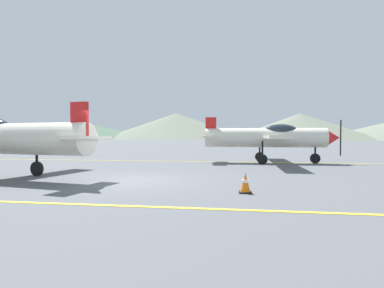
# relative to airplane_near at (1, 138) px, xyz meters

# --- Properties ---
(ground_plane) EXTENTS (400.00, 400.00, 0.00)m
(ground_plane) POSITION_rel_airplane_near_xyz_m (4.97, 0.31, -1.58)
(ground_plane) COLOR #54565B
(apron_line_near) EXTENTS (80.00, 0.16, 0.01)m
(apron_line_near) POSITION_rel_airplane_near_xyz_m (4.97, -3.79, -1.57)
(apron_line_near) COLOR yellow
(apron_line_near) RESTS_ON ground_plane
(apron_line_far) EXTENTS (80.00, 0.16, 0.01)m
(apron_line_far) POSITION_rel_airplane_near_xyz_m (4.97, 9.21, -1.57)
(apron_line_far) COLOR yellow
(apron_line_far) RESTS_ON ground_plane
(airplane_near) EXTENTS (8.19, 9.36, 2.80)m
(airplane_near) POSITION_rel_airplane_near_xyz_m (0.00, 0.00, 0.00)
(airplane_near) COLOR silver
(airplane_near) RESTS_ON ground_plane
(airplane_mid) EXTENTS (8.07, 9.32, 2.80)m
(airplane_mid) POSITION_rel_airplane_near_xyz_m (10.73, 9.02, 0.00)
(airplane_mid) COLOR silver
(airplane_mid) RESTS_ON ground_plane
(traffic_cone_side) EXTENTS (0.36, 0.36, 0.59)m
(traffic_cone_side) POSITION_rel_airplane_near_xyz_m (9.12, -1.61, -1.29)
(traffic_cone_side) COLOR black
(traffic_cone_side) RESTS_ON ground_plane
(hill_left) EXTENTS (52.29, 52.29, 7.22)m
(hill_left) POSITION_rel_airplane_near_xyz_m (-65.45, 146.75, 2.03)
(hill_left) COLOR #4C6651
(hill_left) RESTS_ON ground_plane
(hill_centerleft) EXTENTS (80.42, 80.42, 13.99)m
(hill_centerleft) POSITION_rel_airplane_near_xyz_m (-26.07, 160.07, 5.42)
(hill_centerleft) COLOR slate
(hill_centerleft) RESTS_ON ground_plane
(hill_centerright) EXTENTS (59.96, 59.96, 10.92)m
(hill_centerright) POSITION_rel_airplane_near_xyz_m (32.93, 125.29, 3.88)
(hill_centerright) COLOR slate
(hill_centerright) RESTS_ON ground_plane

